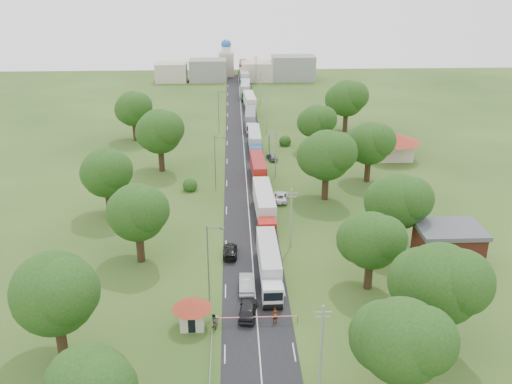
{
  "coord_description": "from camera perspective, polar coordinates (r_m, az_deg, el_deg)",
  "views": [
    {
      "loc": [
        -2.46,
        -78.09,
        38.08
      ],
      "look_at": [
        1.22,
        6.44,
        3.0
      ],
      "focal_mm": 40.0,
      "sensor_mm": 36.0,
      "label": 1
    }
  ],
  "objects": [
    {
      "name": "car_verge_near",
      "position": [
        95.76,
        2.48,
        -0.47
      ],
      "size": [
        3.05,
        5.44,
        1.44
      ],
      "primitive_type": "imported",
      "rotation": [
        0.0,
        0.0,
        3.01
      ],
      "color": "silver",
      "rests_on": "ground"
    },
    {
      "name": "truck_5",
      "position": [
        152.89,
        -0.61,
        8.93
      ],
      "size": [
        3.19,
        14.69,
        4.06
      ],
      "color": "#A53719",
      "rests_on": "ground"
    },
    {
      "name": "tree_5",
      "position": [
        103.98,
        11.27,
        4.82
      ],
      "size": [
        8.8,
        8.8,
        11.07
      ],
      "color": "#382616",
      "rests_on": "ground"
    },
    {
      "name": "truck_8",
      "position": [
        203.63,
        -1.32,
        12.34
      ],
      "size": [
        2.87,
        14.29,
        3.95
      ],
      "color": "brown",
      "rests_on": "ground"
    },
    {
      "name": "ground",
      "position": [
        86.91,
        -0.62,
        -3.47
      ],
      "size": [
        260.0,
        260.0,
        0.0
      ],
      "primitive_type": "plane",
      "color": "#214316",
      "rests_on": "ground"
    },
    {
      "name": "tree_1",
      "position": [
        60.5,
        17.85,
        -8.66
      ],
      "size": [
        9.6,
        9.6,
        12.05
      ],
      "color": "#382616",
      "rests_on": "ground"
    },
    {
      "name": "lamp_2",
      "position": [
        132.18,
        -3.7,
        8.23
      ],
      "size": [
        2.03,
        0.22,
        10.0
      ],
      "color": "slate",
      "rests_on": "ground"
    },
    {
      "name": "lamp_0",
      "position": [
        66.64,
        -4.69,
        -6.78
      ],
      "size": [
        2.03,
        0.22,
        10.0
      ],
      "color": "slate",
      "rests_on": "ground"
    },
    {
      "name": "truck_1",
      "position": [
        88.24,
        0.84,
        -1.41
      ],
      "size": [
        3.05,
        15.58,
        4.31
      ],
      "color": "#B41D14",
      "rests_on": "ground"
    },
    {
      "name": "tree_10",
      "position": [
        75.94,
        -11.79,
        -1.96
      ],
      "size": [
        8.8,
        8.8,
        11.07
      ],
      "color": "#382616",
      "rests_on": "ground"
    },
    {
      "name": "tree_11",
      "position": [
        90.9,
        -14.76,
        1.91
      ],
      "size": [
        8.8,
        8.8,
        11.07
      ],
      "color": "#382616",
      "rests_on": "ground"
    },
    {
      "name": "truck_0",
      "position": [
        72.7,
        1.32,
        -7.14
      ],
      "size": [
        2.61,
        14.38,
        3.98
      ],
      "color": "silver",
      "rests_on": "ground"
    },
    {
      "name": "tree_12",
      "position": [
        108.44,
        -9.62,
        6.02
      ],
      "size": [
        9.6,
        9.6,
        12.05
      ],
      "color": "#382616",
      "rests_on": "ground"
    },
    {
      "name": "truck_2",
      "position": [
        103.94,
        0.23,
        2.23
      ],
      "size": [
        2.73,
        13.88,
        3.84
      ],
      "color": "#F1AD1C",
      "rests_on": "ground"
    },
    {
      "name": "pole_1",
      "position": [
        78.94,
        3.54,
        -2.55
      ],
      "size": [
        1.6,
        0.24,
        9.0
      ],
      "color": "gray",
      "rests_on": "ground"
    },
    {
      "name": "church",
      "position": [
        198.8,
        -2.98,
        13.03
      ],
      "size": [
        5.0,
        5.0,
        12.3
      ],
      "color": "#BDB49C",
      "rests_on": "ground"
    },
    {
      "name": "car_lane_rear",
      "position": [
        78.66,
        -2.6,
        -5.89
      ],
      "size": [
        2.01,
        4.78,
        1.38
      ],
      "primitive_type": "imported",
      "rotation": [
        0.0,
        0.0,
        3.13
      ],
      "color": "black",
      "rests_on": "ground"
    },
    {
      "name": "truck_6",
      "position": [
        168.82,
        -1.06,
        10.21
      ],
      "size": [
        3.22,
        14.39,
        3.97
      ],
      "color": "#235D3C",
      "rests_on": "ground"
    },
    {
      "name": "tree_6",
      "position": [
        118.81,
        6.09,
        7.03
      ],
      "size": [
        8.0,
        8.0,
        10.1
      ],
      "color": "#382616",
      "rests_on": "ground"
    },
    {
      "name": "tree_0",
      "position": [
        52.73,
        14.36,
        -14.12
      ],
      "size": [
        8.8,
        8.8,
        11.07
      ],
      "color": "#382616",
      "rests_on": "ground"
    },
    {
      "name": "info_sign",
      "position": [
        118.65,
        1.33,
        5.32
      ],
      "size": [
        0.12,
        3.1,
        4.1
      ],
      "color": "slate",
      "rests_on": "ground"
    },
    {
      "name": "boom_barrier",
      "position": [
        64.82,
        -1.09,
        -12.49
      ],
      "size": [
        9.22,
        0.35,
        1.18
      ],
      "color": "slate",
      "rests_on": "ground"
    },
    {
      "name": "house_cream",
      "position": [
        117.99,
        13.64,
        4.9
      ],
      "size": [
        10.08,
        10.08,
        5.8
      ],
      "color": "#BDB49C",
      "rests_on": "ground"
    },
    {
      "name": "car_lane_mid",
      "position": [
        70.98,
        -0.95,
        -9.13
      ],
      "size": [
        1.85,
        5.1,
        1.67
      ],
      "primitive_type": "imported",
      "rotation": [
        0.0,
        0.0,
        3.13
      ],
      "color": "#ABAFB4",
      "rests_on": "ground"
    },
    {
      "name": "tree_9",
      "position": [
        59.59,
        -19.51,
        -9.41
      ],
      "size": [
        9.6,
        9.6,
        12.05
      ],
      "color": "#382616",
      "rests_on": "ground"
    },
    {
      "name": "house_brick",
      "position": [
        80.2,
        18.66,
        -4.98
      ],
      "size": [
        8.6,
        6.6,
        5.2
      ],
      "color": "maroon",
      "rests_on": "ground"
    },
    {
      "name": "tree_4",
      "position": [
        94.56,
        7.06,
        3.7
      ],
      "size": [
        9.6,
        9.6,
        12.05
      ],
      "color": "#382616",
      "rests_on": "ground"
    },
    {
      "name": "pole_5",
      "position": [
        186.28,
        -0.0,
        12.19
      ],
      "size": [
        1.6,
        0.24,
        9.0
      ],
      "color": "gray",
      "rests_on": "ground"
    },
    {
      "name": "pole_3",
      "position": [
        131.64,
        1.07,
        7.82
      ],
      "size": [
        1.6,
        0.24,
        9.0
      ],
      "color": "gray",
      "rests_on": "ground"
    },
    {
      "name": "tree_13",
      "position": [
        128.86,
        -12.17,
        8.16
      ],
      "size": [
        8.8,
        8.8,
        11.07
      ],
      "color": "#382616",
      "rests_on": "ground"
    },
    {
      "name": "car_verge_far",
      "position": [
        115.11,
        1.61,
        3.54
      ],
      "size": [
        2.28,
        4.12,
        1.33
      ],
      "primitive_type": "imported",
      "rotation": [
        0.0,
        0.0,
        3.33
      ],
      "color": "#515458",
      "rests_on": "ground"
    },
    {
      "name": "pole_0",
      "position": [
        55.09,
        6.56,
        -14.97
      ],
      "size": [
        1.6,
        0.24,
        9.0
      ],
      "color": "gray",
      "rests_on": "ground"
    },
    {
      "name": "tree_7",
      "position": [
        134.4,
        9.04,
        9.25
      ],
      "size": [
        9.6,
        9.6,
        12.05
      ],
      "color": "#382616",
      "rests_on": "ground"
    },
    {
      "name": "pedestrian_near",
      "position": [
        65.08,
        1.93,
        -12.27
      ],
      "size": [
        0.83,
        0.7,
        1.92
      ],
      "primitive_type": "imported",
      "rotation": [
        0.0,
        0.0,
        0.4
      ],
      "color": "gray",
      "rests_on": "ground"
    },
    {
      "name": "lamp_1",
      "position": [
        98.65,
        -4.03,
        3.21
      ],
      "size": [
        2.03,
        0.22,
        10.0
      ],
      "color": "slate",
      "rests_on": "ground"
    },
    {
      "name": "truck_7",
      "position": [
        186.08,
        -1.17,
        11.4
      ],
      "size": [
        3.01,
        15.04,
        4.16
      ],
      "color": "silver",
      "rests_on": "ground"
    },
    {
      "name": "road",
      "position": [
        105.25,
        -0.98,
        1.31
      ],
      "size": [
        8.0,
        200.0,
        0.04
      ],
      "primitive_type": "cube",
      "color": "black",
      "rests_on": "ground"
    },
    {
      "name": "guard_booth",
      "position": [
        64.27,
        -6.42,
        -11.62
      ],
      "size": [
        4.4,
        4.4,
        3.45
      ],
      "color": "#BDB49C",
      "rests_on": "ground"
    },
    {
      "name": "pole_2",
      "position": [
        104.87,
        2.0,
        3.94
      ],
      "size": [
        1.6,
        0.24,
        9.0
      ],
      "color": "gray",
      "rests_on": "ground"
    },
    {
      "name": "truck_4",
      "position": [
        136.84,
        -0.55,
        7.27
      ],
      "size": [
        2.98,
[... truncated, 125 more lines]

